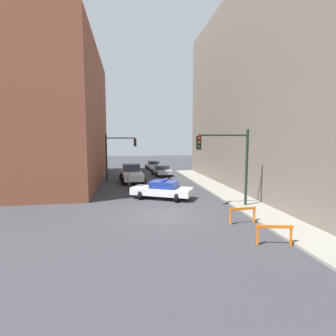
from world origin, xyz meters
name	(u,v)px	position (x,y,z in m)	size (l,w,h in m)	color
ground_plane	(164,215)	(0.00, 0.00, 0.00)	(120.00, 120.00, 0.00)	#38383D
sidewalk_right	(258,210)	(6.20, 0.00, 0.06)	(2.40, 44.00, 0.12)	gray
building_corner_left	(30,116)	(-12.00, 14.00, 7.03)	(14.00, 20.00, 14.07)	brown
building_right	(290,93)	(13.40, 8.00, 9.08)	(12.00, 28.00, 18.17)	#6B6056
traffic_light_near	(231,156)	(4.73, 1.24, 3.53)	(3.64, 0.35, 5.20)	black
traffic_light_far	(116,151)	(-3.30, 14.43, 3.40)	(3.44, 0.35, 5.20)	black
police_car	(162,189)	(0.54, 4.60, 0.72)	(5.03, 3.77, 1.52)	white
white_truck	(132,173)	(-1.64, 13.48, 0.91)	(2.88, 5.53, 1.90)	silver
parked_car_near	(161,170)	(2.27, 17.96, 0.67)	(2.56, 4.46, 1.31)	silver
parked_car_mid	(153,165)	(1.95, 25.15, 0.67)	(2.45, 4.40, 1.31)	silver
pedestrian_crossing	(129,181)	(-2.01, 8.23, 0.86)	(0.49, 0.49, 1.66)	#382D23
barrier_front	(274,231)	(4.16, -5.22, 0.62)	(1.58, 0.46, 0.90)	orange
barrier_mid	(243,212)	(4.09, -2.18, 0.62)	(1.60, 0.28, 0.90)	orange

